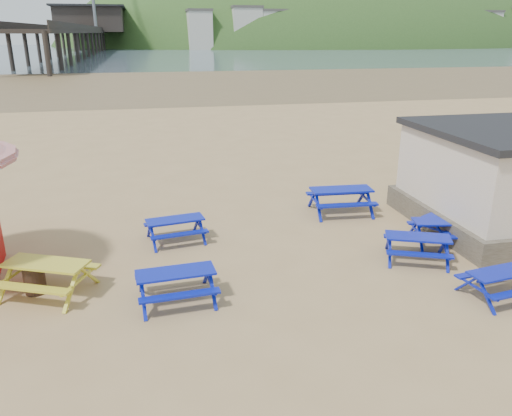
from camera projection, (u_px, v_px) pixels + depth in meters
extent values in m
plane|color=tan|center=(214.00, 266.00, 13.27)|extent=(400.00, 400.00, 0.00)
plane|color=brown|center=(155.00, 81.00, 63.92)|extent=(400.00, 400.00, 0.00)
plane|color=#485A67|center=(146.00, 51.00, 169.82)|extent=(400.00, 400.00, 0.00)
cube|color=#011DA9|center=(175.00, 220.00, 14.63)|extent=(1.75, 0.89, 0.05)
cube|color=#011DA9|center=(172.00, 221.00, 15.20)|extent=(1.68, 0.48, 0.05)
cube|color=#011DA9|center=(180.00, 234.00, 14.22)|extent=(1.68, 0.48, 0.05)
cube|color=#011DA9|center=(341.00, 189.00, 16.88)|extent=(2.12, 0.95, 0.06)
cube|color=#011DA9|center=(335.00, 192.00, 17.63)|extent=(2.08, 0.44, 0.06)
cube|color=#011DA9|center=(347.00, 205.00, 16.34)|extent=(2.08, 0.44, 0.06)
cube|color=#011DA9|center=(445.00, 214.00, 15.12)|extent=(1.75, 1.34, 0.05)
cube|color=#011DA9|center=(428.00, 217.00, 15.60)|extent=(1.56, 0.97, 0.05)
cube|color=#011DA9|center=(461.00, 227.00, 14.81)|extent=(1.56, 0.97, 0.05)
cube|color=#011DA9|center=(176.00, 272.00, 11.31)|extent=(1.82, 0.81, 0.05)
cube|color=#011DA9|center=(173.00, 272.00, 11.93)|extent=(1.79, 0.37, 0.05)
cube|color=#011DA9|center=(180.00, 296.00, 10.86)|extent=(1.79, 0.37, 0.05)
cube|color=#011DA9|center=(418.00, 237.00, 13.36)|extent=(1.81, 1.25, 0.05)
cube|color=#011DA9|center=(415.00, 238.00, 13.97)|extent=(1.65, 0.86, 0.05)
cube|color=#011DA9|center=(420.00, 255.00, 12.93)|extent=(1.65, 0.86, 0.05)
cube|color=#011DA9|center=(502.00, 272.00, 11.49)|extent=(1.65, 0.82, 0.04)
cube|color=#011DA9|center=(483.00, 272.00, 12.04)|extent=(1.60, 0.43, 0.04)
cube|color=yellow|center=(46.00, 263.00, 11.60)|extent=(2.07, 1.48, 0.05)
cube|color=yellow|center=(63.00, 263.00, 12.29)|extent=(1.87, 1.04, 0.05)
cube|color=yellow|center=(30.00, 288.00, 11.10)|extent=(1.87, 1.04, 0.05)
cylinder|color=#311E15|center=(34.00, 278.00, 11.78)|extent=(0.49, 0.49, 0.74)
cylinder|color=#311E15|center=(32.00, 264.00, 11.65)|extent=(0.53, 0.53, 0.04)
cube|color=black|center=(90.00, 32.00, 168.78)|extent=(9.00, 220.00, 0.60)
cube|color=black|center=(91.00, 20.00, 177.58)|extent=(22.00, 30.00, 8.00)
cube|color=black|center=(90.00, 7.00, 176.15)|extent=(24.00, 32.00, 0.60)
ellipsoid|color=#2D4C1E|center=(331.00, 66.00, 246.67)|extent=(264.00, 144.00, 108.00)
cube|color=#011DA9|center=(442.00, 221.00, 14.49)|extent=(1.76, 0.98, 0.05)
cube|color=#011DA9|center=(435.00, 223.00, 15.10)|extent=(1.67, 0.57, 0.05)
cube|color=#011DA9|center=(448.00, 237.00, 14.05)|extent=(1.67, 0.57, 0.05)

